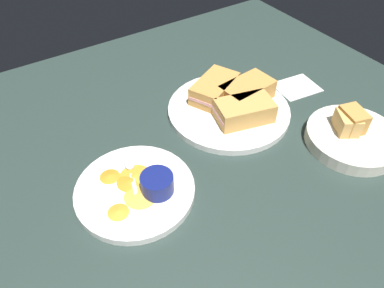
{
  "coord_description": "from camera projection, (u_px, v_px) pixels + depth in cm",
  "views": [
    {
      "loc": [
        42.24,
        48.44,
        57.11
      ],
      "look_at": [
        11.78,
        1.78,
        3.0
      ],
      "focal_mm": 33.9,
      "sensor_mm": 36.0,
      "label": 1
    }
  ],
  "objects": [
    {
      "name": "spoon_by_gravy_ramekin",
      "position": [
        130.0,
        168.0,
        0.74
      ],
      "size": [
        4.31,
        9.86,
        0.8
      ],
      "color": "silver",
      "rests_on": "plate_chips_companion"
    },
    {
      "name": "ramekin_light_gravy",
      "position": [
        157.0,
        183.0,
        0.69
      ],
      "size": [
        6.4,
        6.4,
        3.87
      ],
      "color": "navy",
      "rests_on": "plate_chips_companion"
    },
    {
      "name": "plate_chips_companion",
      "position": [
        135.0,
        190.0,
        0.71
      ],
      "size": [
        23.62,
        23.62,
        1.6
      ],
      "primitive_type": "cylinder",
      "color": "white",
      "rests_on": "ground_plane"
    },
    {
      "name": "sandwich_half_far",
      "position": [
        247.0,
        92.0,
        0.9
      ],
      "size": [
        13.87,
        8.82,
        4.8
      ],
      "color": "#C68C42",
      "rests_on": "plate_sandwich_main"
    },
    {
      "name": "bread_basket_rear",
      "position": [
        352.0,
        136.0,
        0.81
      ],
      "size": [
        20.55,
        20.55,
        7.99
      ],
      "color": "silver",
      "rests_on": "ground_plane"
    },
    {
      "name": "plantain_chip_scatter",
      "position": [
        133.0,
        185.0,
        0.71
      ],
      "size": [
        13.67,
        14.16,
        0.6
      ],
      "color": "gold",
      "rests_on": "plate_chips_companion"
    },
    {
      "name": "sandwich_half_extra",
      "position": [
        215.0,
        89.0,
        0.9
      ],
      "size": [
        15.01,
        12.47,
        4.8
      ],
      "color": "#C68C42",
      "rests_on": "plate_sandwich_main"
    },
    {
      "name": "paper_napkin_folded",
      "position": [
        297.0,
        87.0,
        0.98
      ],
      "size": [
        12.09,
        10.37,
        0.4
      ],
      "primitive_type": "cube",
      "rotation": [
        0.0,
        0.0,
        -0.13
      ],
      "color": "white",
      "rests_on": "ground_plane"
    },
    {
      "name": "spoon_by_dark_ramekin",
      "position": [
        224.0,
        105.0,
        0.89
      ],
      "size": [
        3.82,
        9.92,
        0.8
      ],
      "color": "silver",
      "rests_on": "plate_sandwich_main"
    },
    {
      "name": "ground_plane",
      "position": [
        229.0,
        134.0,
        0.86
      ],
      "size": [
        110.0,
        110.0,
        3.0
      ],
      "primitive_type": "cube",
      "color": "#283833"
    },
    {
      "name": "sandwich_half_near",
      "position": [
        246.0,
        112.0,
        0.84
      ],
      "size": [
        14.59,
        10.62,
        4.8
      ],
      "color": "tan",
      "rests_on": "plate_sandwich_main"
    },
    {
      "name": "ramekin_dark_sauce",
      "position": [
        215.0,
        86.0,
        0.92
      ],
      "size": [
        7.51,
        7.51,
        4.13
      ],
      "color": "#0C144C",
      "rests_on": "plate_sandwich_main"
    },
    {
      "name": "plate_sandwich_main",
      "position": [
        229.0,
        110.0,
        0.89
      ],
      "size": [
        29.9,
        29.9,
        1.6
      ],
      "primitive_type": "cylinder",
      "color": "white",
      "rests_on": "ground_plane"
    }
  ]
}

